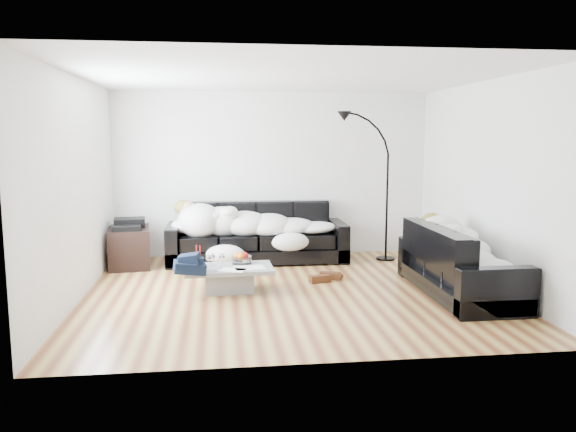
{
  "coord_description": "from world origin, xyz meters",
  "views": [
    {
      "loc": [
        -0.86,
        -6.69,
        1.89
      ],
      "look_at": [
        0.0,
        0.3,
        0.9
      ],
      "focal_mm": 35.0,
      "sensor_mm": 36.0,
      "label": 1
    }
  ],
  "objects": [
    {
      "name": "teal_cushion",
      "position": [
        1.95,
        0.27,
        0.72
      ],
      "size": [
        0.42,
        0.38,
        0.2
      ],
      "primitive_type": "ellipsoid",
      "rotation": [
        0.0,
        0.0,
        0.24
      ],
      "color": "#0B4D53",
      "rests_on": "sofa_right"
    },
    {
      "name": "sleeper_back",
      "position": [
        -0.3,
        1.72,
        0.65
      ],
      "size": [
        2.3,
        0.79,
        0.46
      ],
      "primitive_type": null,
      "color": "white",
      "rests_on": "sofa_back"
    },
    {
      "name": "navy_jacket",
      "position": [
        -1.19,
        -0.17,
        0.49
      ],
      "size": [
        0.44,
        0.39,
        0.19
      ],
      "primitive_type": null,
      "rotation": [
        0.0,
        0.0,
        0.2
      ],
      "color": "black",
      "rests_on": "coffee_table"
    },
    {
      "name": "candle_right",
      "position": [
        -1.11,
        0.28,
        0.43
      ],
      "size": [
        0.05,
        0.05,
        0.23
      ],
      "primitive_type": "cylinder",
      "rotation": [
        0.0,
        0.0,
        -0.17
      ],
      "color": "maroon",
      "rests_on": "coffee_table"
    },
    {
      "name": "ground",
      "position": [
        0.0,
        0.0,
        0.0
      ],
      "size": [
        5.0,
        5.0,
        0.0
      ],
      "primitive_type": "plane",
      "color": "brown",
      "rests_on": "ground"
    },
    {
      "name": "wall_back",
      "position": [
        0.0,
        2.25,
        1.3
      ],
      "size": [
        5.0,
        0.02,
        2.6
      ],
      "primitive_type": "cube",
      "color": "silver",
      "rests_on": "ground"
    },
    {
      "name": "candle_left",
      "position": [
        -1.16,
        0.25,
        0.44
      ],
      "size": [
        0.05,
        0.05,
        0.25
      ],
      "primitive_type": "cylinder",
      "rotation": [
        0.0,
        0.0,
        -0.15
      ],
      "color": "maroon",
      "rests_on": "coffee_table"
    },
    {
      "name": "shoes",
      "position": [
        0.51,
        0.44,
        0.05
      ],
      "size": [
        0.49,
        0.37,
        0.11
      ],
      "primitive_type": null,
      "rotation": [
        0.0,
        0.0,
        0.05
      ],
      "color": "#472311",
      "rests_on": "ground"
    },
    {
      "name": "wine_glass_c",
      "position": [
        -0.84,
        0.05,
        0.4
      ],
      "size": [
        0.08,
        0.08,
        0.18
      ],
      "primitive_type": "cylinder",
      "rotation": [
        0.0,
        0.0,
        -0.02
      ],
      "color": "white",
      "rests_on": "coffee_table"
    },
    {
      "name": "sleeper_right",
      "position": [
        2.01,
        -0.36,
        0.63
      ],
      "size": [
        0.74,
        1.75,
        0.43
      ],
      "primitive_type": null,
      "rotation": [
        0.0,
        0.0,
        1.57
      ],
      "color": "white",
      "rests_on": "sofa_right"
    },
    {
      "name": "stereo",
      "position": [
        -2.19,
        1.65,
        0.64
      ],
      "size": [
        0.48,
        0.39,
        0.13
      ],
      "primitive_type": "cube",
      "rotation": [
        0.0,
        0.0,
        0.13
      ],
      "color": "black",
      "rests_on": "av_cabinet"
    },
    {
      "name": "wine_glass_a",
      "position": [
        -0.96,
        0.16,
        0.39
      ],
      "size": [
        0.08,
        0.08,
        0.16
      ],
      "primitive_type": "cylinder",
      "rotation": [
        0.0,
        0.0,
        0.22
      ],
      "color": "white",
      "rests_on": "coffee_table"
    },
    {
      "name": "wall_right",
      "position": [
        2.5,
        0.0,
        1.3
      ],
      "size": [
        0.02,
        4.5,
        2.6
      ],
      "primitive_type": "cube",
      "color": "silver",
      "rests_on": "ground"
    },
    {
      "name": "sofa_back",
      "position": [
        -0.3,
        1.77,
        0.44
      ],
      "size": [
        2.71,
        0.94,
        0.89
      ],
      "primitive_type": "cube",
      "color": "black",
      "rests_on": "ground"
    },
    {
      "name": "wine_glass_b",
      "position": [
        -1.01,
        0.1,
        0.39
      ],
      "size": [
        0.07,
        0.07,
        0.15
      ],
      "primitive_type": "cylinder",
      "rotation": [
        0.0,
        0.0,
        -0.16
      ],
      "color": "white",
      "rests_on": "coffee_table"
    },
    {
      "name": "wall_left",
      "position": [
        -2.5,
        0.0,
        1.3
      ],
      "size": [
        0.02,
        4.5,
        2.6
      ],
      "primitive_type": "cube",
      "color": "silver",
      "rests_on": "ground"
    },
    {
      "name": "sofa_right",
      "position": [
        2.01,
        -0.36,
        0.41
      ],
      "size": [
        0.88,
        2.04,
        0.83
      ],
      "primitive_type": "cube",
      "rotation": [
        0.0,
        0.0,
        1.57
      ],
      "color": "black",
      "rests_on": "ground"
    },
    {
      "name": "newspaper_b",
      "position": [
        -0.72,
        -0.11,
        0.32
      ],
      "size": [
        0.36,
        0.3,
        0.01
      ],
      "primitive_type": "cube",
      "rotation": [
        0.0,
        0.0,
        -0.34
      ],
      "color": "silver",
      "rests_on": "coffee_table"
    },
    {
      "name": "coffee_table",
      "position": [
        -0.76,
        0.08,
        0.16
      ],
      "size": [
        1.09,
        0.66,
        0.31
      ],
      "primitive_type": "cube",
      "rotation": [
        0.0,
        0.0,
        0.04
      ],
      "color": "#939699",
      "rests_on": "ground"
    },
    {
      "name": "ceiling",
      "position": [
        0.0,
        0.0,
        2.6
      ],
      "size": [
        5.0,
        5.0,
        0.0
      ],
      "primitive_type": "plane",
      "color": "white",
      "rests_on": "ground"
    },
    {
      "name": "floor_lamp",
      "position": [
        1.7,
        1.64,
        1.0
      ],
      "size": [
        0.76,
        0.38,
        2.01
      ],
      "primitive_type": null,
      "rotation": [
        0.0,
        0.0,
        0.13
      ],
      "color": "black",
      "rests_on": "ground"
    },
    {
      "name": "newspaper_a",
      "position": [
        -0.51,
        -0.0,
        0.32
      ],
      "size": [
        0.39,
        0.32,
        0.01
      ],
      "primitive_type": "cube",
      "rotation": [
        0.0,
        0.0,
        0.14
      ],
      "color": "silver",
      "rests_on": "coffee_table"
    },
    {
      "name": "fruit_bowl",
      "position": [
        -0.59,
        0.24,
        0.39
      ],
      "size": [
        0.3,
        0.3,
        0.16
      ],
      "primitive_type": "cylinder",
      "rotation": [
        0.0,
        0.0,
        0.2
      ],
      "color": "white",
      "rests_on": "coffee_table"
    },
    {
      "name": "av_cabinet",
      "position": [
        -2.19,
        1.65,
        0.29
      ],
      "size": [
        0.67,
        0.9,
        0.57
      ],
      "primitive_type": "cube",
      "rotation": [
        0.0,
        0.0,
        0.12
      ],
      "color": "black",
      "rests_on": "ground"
    }
  ]
}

